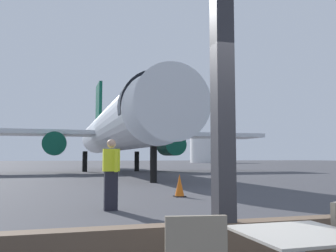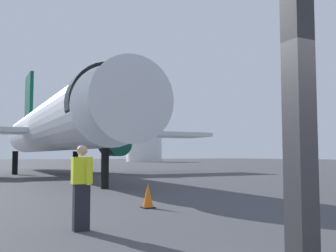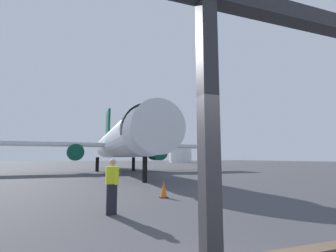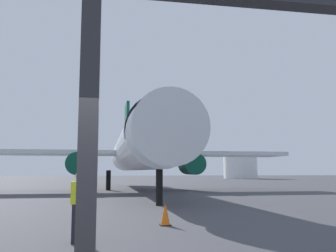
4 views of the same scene
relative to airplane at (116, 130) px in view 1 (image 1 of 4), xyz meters
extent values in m
plane|color=#424247|center=(-3.03, 11.52, -3.69)|extent=(220.00, 220.00, 0.00)
cube|color=#2D2D33|center=(-3.03, -28.48, -1.84)|extent=(0.20, 0.20, 3.71)
cube|color=#ADA89E|center=(-3.06, -29.79, -2.94)|extent=(0.79, 0.79, 0.02)
cube|color=gray|center=(-3.84, -29.81, -2.99)|extent=(0.40, 0.11, 0.43)
cylinder|color=silver|center=(0.00, 1.14, 0.01)|extent=(3.70, 30.87, 3.70)
cone|color=silver|center=(0.00, -15.60, 0.01)|extent=(3.52, 2.60, 3.52)
cylinder|color=black|center=(0.00, -13.70, 0.16)|extent=(3.77, 0.90, 3.77)
cube|color=silver|center=(-7.60, 1.65, -0.29)|extent=(13.35, 4.20, 0.36)
cube|color=silver|center=(7.60, 1.65, -0.29)|extent=(13.35, 4.20, 0.36)
cylinder|color=#0C4C38|center=(-5.05, 0.25, -1.29)|extent=(1.90, 3.20, 1.90)
cylinder|color=#0C4C38|center=(5.05, 0.25, -1.29)|extent=(1.90, 3.20, 1.90)
cube|color=#0C4C38|center=(0.00, 15.07, 4.27)|extent=(0.36, 4.40, 5.20)
cylinder|color=black|center=(0.00, -13.40, -2.76)|extent=(0.36, 0.36, 1.86)
cylinder|color=black|center=(-2.40, 2.65, -2.76)|extent=(0.44, 0.44, 1.86)
cylinder|color=black|center=(2.40, 2.65, -2.76)|extent=(0.44, 0.44, 1.86)
cube|color=black|center=(-3.45, -22.86, -3.22)|extent=(0.32, 0.20, 0.95)
cube|color=yellow|center=(-3.45, -22.86, -2.47)|extent=(0.40, 0.22, 0.55)
sphere|color=tan|center=(-3.45, -22.86, -2.06)|extent=(0.22, 0.22, 0.22)
cylinder|color=yellow|center=(-3.36, -23.09, -2.49)|extent=(0.09, 0.09, 0.52)
cylinder|color=yellow|center=(-3.54, -22.64, -2.49)|extent=(0.09, 0.09, 0.52)
cone|color=orange|center=(-0.84, -20.28, -3.32)|extent=(0.32, 0.32, 0.74)
cube|color=black|center=(-0.84, -20.28, -3.68)|extent=(0.36, 0.36, 0.03)
cylinder|color=white|center=(30.74, 54.66, -0.45)|extent=(8.27, 8.27, 6.48)
camera|label=1|loc=(-4.69, -32.10, -2.40)|focal=39.90mm
camera|label=2|loc=(-5.48, -30.94, -2.15)|focal=42.14mm
camera|label=3|loc=(-4.41, -30.99, -1.91)|focal=26.11mm
camera|label=4|loc=(-2.87, -32.31, -1.94)|focal=39.01mm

